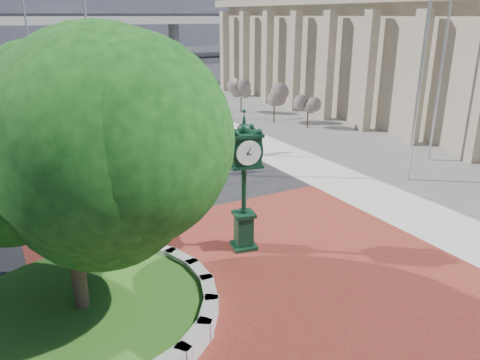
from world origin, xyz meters
name	(u,v)px	position (x,y,z in m)	size (l,w,h in m)	color
ground	(254,269)	(0.00, 0.00, 0.00)	(200.00, 200.00, 0.00)	black
plaza	(271,285)	(0.00, -1.00, 0.02)	(12.00, 12.00, 0.04)	maroon
sidewalk	(390,136)	(16.00, 10.00, 0.02)	(20.00, 50.00, 0.04)	#9E9B93
planter_wall	(169,285)	(-2.71, 0.00, 0.27)	(2.96, 6.77, 0.54)	#9E9B93
grass_bed	(83,312)	(-5.00, 0.00, 0.20)	(6.10, 6.10, 0.40)	#224E16
civic_building	(453,59)	(23.60, 12.00, 4.33)	(17.35, 44.00, 8.60)	tan
overpass	(14,20)	(-0.22, 70.00, 6.54)	(90.00, 12.00, 7.50)	#9E9B93
tree_planter	(66,180)	(-5.00, 0.00, 3.72)	(5.20, 5.20, 6.33)	#38281C
tree_street	(29,92)	(-4.00, 18.00, 3.24)	(4.40, 4.40, 5.45)	#38281C
post_clock	(244,177)	(0.41, 1.35, 2.50)	(1.09, 1.09, 4.55)	black
parked_car	(91,84)	(3.34, 37.33, 0.79)	(1.86, 4.62, 1.57)	#54100C
flagpole_a	(422,68)	(10.38, 3.48, 5.13)	(1.56, 0.22, 10.01)	silver
flagpole_b	(443,55)	(13.81, 5.17, 5.41)	(1.66, 0.19, 10.56)	silver
street_lamp_near	(92,43)	(1.28, 25.47, 5.34)	(2.03, 0.57, 9.11)	slate
street_lamp_far	(29,30)	(-1.11, 42.05, 5.84)	(2.17, 0.88, 9.96)	slate
shrub_near	(308,105)	(12.71, 14.37, 1.59)	(1.20, 1.20, 2.20)	#38281C
shrub_mid	(274,100)	(11.66, 16.93, 1.59)	(1.20, 1.20, 2.20)	#38281C
shrub_far	(241,92)	(11.39, 21.26, 1.59)	(1.20, 1.20, 2.20)	#38281C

